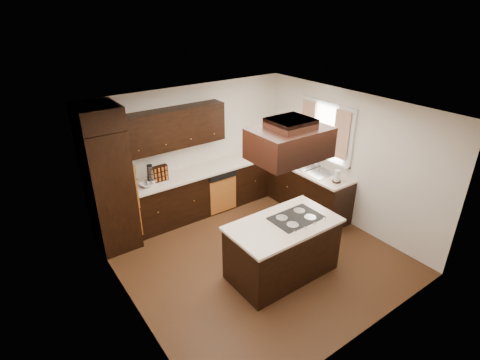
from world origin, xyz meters
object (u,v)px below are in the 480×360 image
(island, at_px, (282,250))
(range_hood, at_px, (289,143))
(spice_rack, at_px, (158,174))
(oven_column, at_px, (109,190))

(island, distance_m, range_hood, 1.72)
(island, relative_size, range_hood, 1.55)
(spice_rack, bearing_deg, oven_column, -176.50)
(island, bearing_deg, oven_column, 128.53)
(island, height_order, range_hood, range_hood)
(range_hood, bearing_deg, spice_rack, 112.34)
(oven_column, distance_m, spice_rack, 0.92)
(oven_column, height_order, range_hood, range_hood)
(spice_rack, bearing_deg, range_hood, -69.72)
(oven_column, relative_size, island, 1.31)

